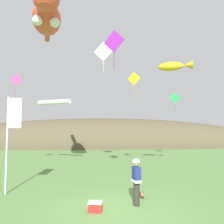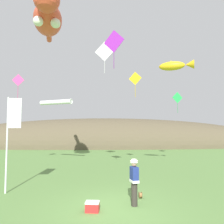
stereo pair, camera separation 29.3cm
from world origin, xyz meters
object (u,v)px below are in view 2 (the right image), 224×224
festival_banner_pole (11,130)px  kite_diamond_green (177,98)px  festival_attendant (134,181)px  kite_diamond_violet (114,42)px  kite_diamond_gold (135,79)px  kite_spool (140,195)px  picnic_cooler (92,207)px  kite_giant_cat (48,17)px  kite_tube_streamer (56,102)px  kite_diamond_white (105,51)px  kite_fish_windsock (176,66)px  kite_diamond_pink (18,80)px

festival_banner_pole → kite_diamond_green: (11.26, 9.79, 2.88)m
festival_attendant → kite_diamond_violet: bearing=100.5°
festival_attendant → kite_diamond_gold: (1.11, 7.13, 5.60)m
kite_spool → picnic_cooler: size_ratio=0.52×
kite_giant_cat → kite_tube_streamer: size_ratio=2.34×
kite_giant_cat → kite_diamond_green: kite_giant_cat is taller
kite_diamond_violet → kite_diamond_green: bearing=52.2°
festival_attendant → kite_diamond_violet: kite_diamond_violet is taller
kite_tube_streamer → kite_diamond_gold: kite_diamond_gold is taller
festival_attendant → kite_diamond_white: size_ratio=0.75×
festival_attendant → kite_giant_cat: size_ratio=0.27×
kite_spool → kite_giant_cat: (-5.33, 4.77, 10.21)m
kite_fish_windsock → kite_diamond_pink: (-11.16, 2.11, -0.63)m
picnic_cooler → festival_banner_pole: 5.32m
kite_spool → kite_diamond_gold: kite_diamond_gold is taller
picnic_cooler → kite_fish_windsock: bearing=49.6°
kite_giant_cat → kite_tube_streamer: bearing=90.9°
kite_fish_windsock → kite_diamond_pink: size_ratio=1.30×
festival_attendant → kite_diamond_pink: (-7.55, 7.69, 5.53)m
kite_giant_cat → festival_banner_pole: bearing=-98.4°
kite_spool → picnic_cooler: picnic_cooler is taller
kite_spool → picnic_cooler: 2.41m
kite_diamond_white → kite_diamond_green: kite_diamond_white is taller
kite_diamond_green → kite_fish_windsock: bearing=-109.5°
festival_attendant → kite_diamond_pink: kite_diamond_pink is taller
kite_tube_streamer → kite_diamond_white: bearing=-23.1°
festival_attendant → kite_diamond_green: bearing=63.7°
kite_spool → kite_diamond_pink: bearing=139.4°
picnic_cooler → kite_fish_windsock: (5.18, 6.09, 6.94)m
kite_giant_cat → picnic_cooler: bearing=-61.4°
kite_diamond_violet → kite_giant_cat: bearing=152.3°
kite_diamond_gold → kite_tube_streamer: bearing=163.5°
festival_attendant → kite_spool: size_ratio=6.56×
festival_attendant → kite_diamond_green: 13.82m
festival_attendant → kite_tube_streamer: (-5.00, 8.94, 4.06)m
kite_fish_windsock → kite_giant_cat: bearing=179.5°
kite_giant_cat → kite_tube_streamer: kite_giant_cat is taller
kite_diamond_violet → kite_fish_windsock: bearing=27.3°
kite_giant_cat → kite_diamond_pink: 5.07m
kite_diamond_gold → kite_spool: bearing=-96.6°
kite_spool → kite_tube_streamer: (-5.38, 8.05, 4.88)m
festival_banner_pole → kite_diamond_gold: (6.62, 5.32, 3.66)m
kite_diamond_gold → kite_diamond_green: 6.49m
kite_fish_windsock → kite_diamond_violet: bearing=-152.7°
kite_tube_streamer → kite_diamond_pink: bearing=-153.9°
festival_banner_pole → kite_diamond_white: 9.05m
kite_diamond_violet → kite_spool: bearing=-68.1°
kite_giant_cat → kite_diamond_pink: kite_giant_cat is taller
kite_fish_windsock → kite_tube_streamer: (-8.61, 3.36, -2.11)m
picnic_cooler → festival_banner_pole: festival_banner_pole is taller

